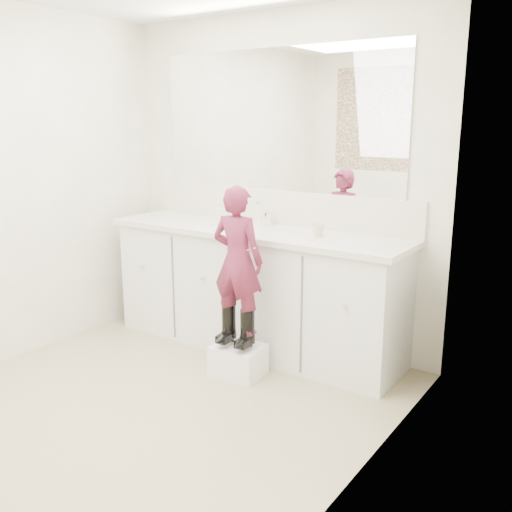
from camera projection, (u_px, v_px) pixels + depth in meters
The scene contains 15 objects.
floor at pixel (135, 413), 3.28m from camera, with size 3.00×3.00×0.00m, color #8A775A.
wall_back at pixel (276, 182), 4.20m from camera, with size 2.60×2.60×0.00m, color beige.
wall_right at pixel (349, 233), 2.29m from camera, with size 3.00×3.00×0.00m, color beige.
vanity_cabinet at pixel (255, 291), 4.16m from camera, with size 2.20×0.55×0.85m, color silver.
countertop at pixel (254, 232), 4.05m from camera, with size 2.28×0.58×0.04m, color beige.
backsplash at pixel (275, 207), 4.24m from camera, with size 2.28×0.03×0.25m, color beige.
mirror at pixel (276, 120), 4.09m from camera, with size 2.00×0.02×1.00m, color white.
faucet at pixel (267, 219), 4.16m from camera, with size 0.08×0.08×0.10m, color silver.
cup at pixel (318, 230), 3.77m from camera, with size 0.09×0.09×0.08m, color beige.
soap_bottle at pixel (224, 210), 4.21m from camera, with size 0.09×0.10×0.21m, color beige.
step_stool at pixel (238, 360), 3.75m from camera, with size 0.32×0.27×0.20m, color white.
boot_left at pixel (229, 324), 3.74m from camera, with size 0.10×0.18×0.27m, color black, non-canonical shape.
boot_right at pixel (247, 329), 3.66m from camera, with size 0.10×0.18×0.27m, color black, non-canonical shape.
toddler at pixel (238, 261), 3.59m from camera, with size 0.35×0.23×0.95m, color #9E305C.
toothbrush at pixel (247, 250), 3.54m from camera, with size 0.01×0.01×0.14m, color #D25194.
Camera 1 is at (2.26, -2.06, 1.64)m, focal length 40.00 mm.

